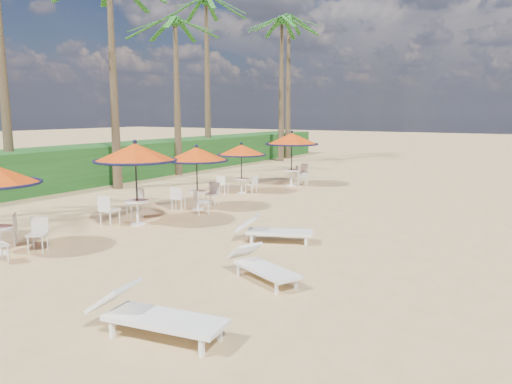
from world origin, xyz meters
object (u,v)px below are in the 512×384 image
station_3 (241,155)px  station_4 (293,144)px  station_1 (134,160)px  lounger_mid (261,265)px  lounger_far (272,230)px  station_2 (197,162)px  lounger_near (152,314)px

station_3 → station_4: station_4 is taller
station_1 → lounger_mid: (5.89, -2.38, -1.67)m
lounger_far → lounger_mid: bearing=-87.7°
station_2 → lounger_mid: size_ratio=1.18×
station_3 → lounger_mid: bearing=-54.8°
station_1 → station_4: (0.34, 9.80, -0.02)m
station_3 → station_4: bearing=74.1°
station_2 → lounger_far: (4.45, -2.51, -1.35)m
lounger_mid → station_1: bearing=-178.0°
station_4 → station_1: bearing=-92.0°
station_2 → lounger_far: station_2 is taller
lounger_mid → lounger_far: bearing=139.4°
station_2 → station_4: (0.17, 6.96, 0.28)m
lounger_far → station_1: bearing=161.0°
station_2 → lounger_far: 5.28m
station_1 → station_3: size_ratio=1.21×
station_2 → lounger_near: bearing=-55.8°
station_2 → lounger_near: 10.19m
station_2 → station_3: station_2 is taller
station_2 → station_4: station_4 is taller
lounger_near → lounger_mid: lounger_near is taller
station_4 → lounger_far: bearing=-65.7°
station_1 → station_2: bearing=86.8°
lounger_mid → lounger_far: 3.00m
station_3 → lounger_mid: (6.44, -9.11, -1.33)m
station_3 → lounger_mid: size_ratio=1.10×
station_4 → station_3: bearing=-105.9°
station_3 → lounger_far: (5.15, -6.40, -1.31)m
station_3 → station_2: bearing=-79.7°
lounger_far → station_3: bearing=105.7°
station_4 → lounger_mid: bearing=-65.5°
station_1 → station_2: (0.16, 2.84, -0.30)m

